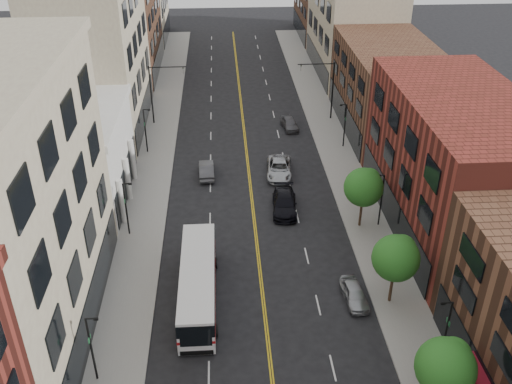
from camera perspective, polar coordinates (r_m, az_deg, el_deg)
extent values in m
cube|color=gray|center=(60.17, -10.30, 1.85)|extent=(4.00, 110.00, 0.15)
cube|color=gray|center=(61.04, 8.68, 2.44)|extent=(4.00, 110.00, 0.15)
cube|color=silver|center=(56.22, -18.14, 3.12)|extent=(10.00, 14.00, 8.00)
cube|color=gray|center=(69.85, -15.86, 13.23)|extent=(10.00, 20.00, 18.00)
cube|color=brown|center=(89.22, -13.41, 16.17)|extent=(10.00, 20.00, 15.00)
cube|color=maroon|center=(51.14, 19.32, 2.63)|extent=(10.00, 22.00, 12.00)
cube|color=brown|center=(69.61, 13.11, 10.05)|extent=(10.00, 20.00, 10.00)
cube|color=gray|center=(88.45, 9.61, 16.10)|extent=(10.00, 22.00, 14.00)
cube|color=brown|center=(107.84, 7.22, 18.03)|extent=(10.00, 18.00, 11.00)
sphere|color=#1F5919|center=(34.69, 18.41, -16.31)|extent=(3.40, 3.40, 3.40)
sphere|color=#1F5919|center=(34.76, 19.12, -15.15)|extent=(2.04, 2.04, 2.04)
cylinder|color=black|center=(43.25, 13.37, -9.24)|extent=(0.22, 0.22, 2.50)
sphere|color=#1F5919|center=(41.64, 13.80, -6.44)|extent=(3.40, 3.40, 3.40)
sphere|color=#1F5919|center=(41.79, 14.40, -5.51)|extent=(2.04, 2.04, 2.04)
cylinder|color=black|center=(50.99, 10.43, -2.10)|extent=(0.22, 0.22, 2.50)
sphere|color=#1F5919|center=(49.64, 10.71, 0.47)|extent=(3.40, 3.40, 3.40)
sphere|color=#1F5919|center=(49.85, 11.22, 1.23)|extent=(2.04, 2.04, 2.04)
cylinder|color=black|center=(37.27, -16.12, -14.90)|extent=(0.14, 0.14, 5.00)
cylinder|color=black|center=(35.50, -16.14, -12.06)|extent=(0.70, 0.10, 0.10)
cube|color=black|center=(35.48, -15.72, -12.13)|extent=(0.28, 0.14, 0.14)
cube|color=#19592D|center=(36.66, -16.32, -13.90)|extent=(0.04, 0.55, 0.35)
cylinder|color=black|center=(49.62, -12.86, -1.69)|extent=(0.14, 0.14, 5.00)
cylinder|color=black|center=(48.30, -12.78, 0.83)|extent=(0.70, 0.10, 0.10)
cube|color=black|center=(48.28, -12.48, 0.79)|extent=(0.28, 0.14, 0.14)
cube|color=#19592D|center=(49.15, -12.98, -0.80)|extent=(0.04, 0.55, 0.35)
cylinder|color=black|center=(63.61, -11.00, 6.01)|extent=(0.14, 0.14, 5.00)
cylinder|color=black|center=(62.59, -10.91, 8.10)|extent=(0.70, 0.10, 0.10)
cube|color=black|center=(62.58, -10.67, 8.07)|extent=(0.28, 0.14, 0.14)
cube|color=#19592D|center=(63.25, -11.08, 6.75)|extent=(0.04, 0.55, 0.35)
cylinder|color=black|center=(38.80, 18.45, -13.20)|extent=(0.14, 0.14, 5.00)
cylinder|color=black|center=(37.05, 18.57, -10.45)|extent=(0.70, 0.10, 0.10)
cube|color=black|center=(36.99, 18.19, -10.54)|extent=(0.28, 0.14, 0.14)
cube|color=#19592D|center=(38.20, 18.67, -12.22)|extent=(0.04, 0.55, 0.35)
cylinder|color=black|center=(50.77, 12.42, -0.83)|extent=(0.14, 0.14, 5.00)
cylinder|color=black|center=(49.45, 12.35, 1.63)|extent=(0.70, 0.10, 0.10)
cube|color=black|center=(49.41, 12.06, 1.57)|extent=(0.28, 0.14, 0.14)
cube|color=#19592D|center=(50.32, 12.53, 0.04)|extent=(0.04, 0.55, 0.35)
cylinder|color=black|center=(64.52, 8.87, 6.57)|extent=(0.14, 0.14, 5.00)
cylinder|color=black|center=(63.48, 8.74, 8.63)|extent=(0.70, 0.10, 0.10)
cube|color=black|center=(63.45, 8.51, 8.59)|extent=(0.28, 0.14, 0.14)
cube|color=#19592D|center=(64.16, 8.93, 7.31)|extent=(0.04, 0.55, 0.35)
cylinder|color=black|center=(70.53, -10.43, 9.52)|extent=(0.18, 0.18, 7.20)
cylinder|color=black|center=(69.18, -8.84, 12.24)|extent=(4.40, 0.12, 0.12)
imported|color=black|center=(69.17, -7.30, 12.00)|extent=(0.15, 0.18, 0.90)
cylinder|color=black|center=(71.35, 7.66, 10.00)|extent=(0.18, 0.18, 7.20)
cylinder|color=black|center=(69.85, 6.04, 12.61)|extent=(4.40, 0.12, 0.12)
imported|color=black|center=(69.70, 4.52, 12.30)|extent=(0.15, 0.18, 0.90)
cube|color=white|center=(42.41, -5.82, -9.05)|extent=(2.48, 11.41, 2.76)
cube|color=black|center=(41.99, -5.87, -8.35)|extent=(2.52, 11.45, 1.00)
cube|color=#A10B0E|center=(42.59, -5.80, -9.34)|extent=(2.52, 11.45, 0.21)
cube|color=black|center=(38.01, -6.05, -14.27)|extent=(2.09, 0.06, 1.52)
cylinder|color=black|center=(40.41, -7.70, -13.74)|extent=(0.27, 0.91, 0.91)
cylinder|color=black|center=(40.27, -4.03, -13.67)|extent=(0.27, 0.91, 0.91)
cylinder|color=black|center=(46.15, -7.20, -7.14)|extent=(0.27, 0.91, 0.91)
cylinder|color=black|center=(46.03, -4.07, -7.06)|extent=(0.27, 0.91, 0.91)
imported|color=#A1A4A9|center=(43.31, 9.81, -9.99)|extent=(1.84, 3.97, 1.32)
imported|color=#48484C|center=(58.78, -4.98, 2.23)|extent=(1.66, 4.34, 1.41)
imported|color=black|center=(52.83, 2.86, -1.12)|extent=(2.60, 5.55, 1.57)
imported|color=#ACAFB4|center=(58.79, 2.34, 2.39)|extent=(3.00, 5.66, 1.52)
imported|color=#515055|center=(69.33, 3.36, 6.86)|extent=(2.11, 4.17, 1.36)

